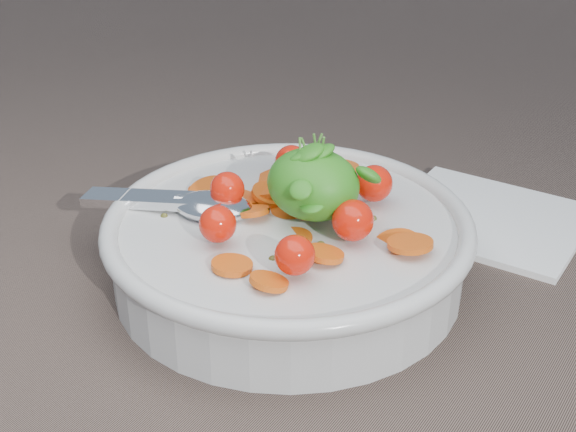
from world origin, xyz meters
The scene contains 3 objects.
ground centered at (0.00, 0.00, 0.00)m, with size 6.00×6.00×0.00m, color brown.
bowl centered at (-0.01, 0.02, 0.03)m, with size 0.27×0.25×0.11m.
napkin centered at (0.07, 0.18, 0.00)m, with size 0.14×0.12×0.01m, color white.
Camera 1 is at (0.24, -0.37, 0.31)m, focal length 50.00 mm.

